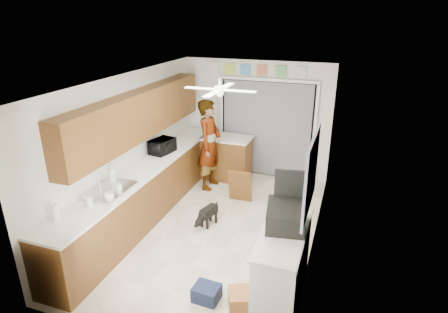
% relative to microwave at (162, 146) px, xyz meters
% --- Properties ---
extents(floor, '(5.00, 5.00, 0.00)m').
position_rel_microwave_xyz_m(floor, '(1.34, -0.71, -1.07)').
color(floor, beige).
rests_on(floor, ground).
extents(ceiling, '(5.00, 5.00, 0.00)m').
position_rel_microwave_xyz_m(ceiling, '(1.34, -0.71, 1.43)').
color(ceiling, white).
rests_on(ceiling, ground).
extents(wall_back, '(3.20, 0.00, 3.20)m').
position_rel_microwave_xyz_m(wall_back, '(1.34, 1.79, 0.18)').
color(wall_back, white).
rests_on(wall_back, ground).
extents(wall_front, '(3.20, 0.00, 3.20)m').
position_rel_microwave_xyz_m(wall_front, '(1.34, -3.21, 0.18)').
color(wall_front, white).
rests_on(wall_front, ground).
extents(wall_left, '(0.00, 5.00, 5.00)m').
position_rel_microwave_xyz_m(wall_left, '(-0.26, -0.71, 0.18)').
color(wall_left, white).
rests_on(wall_left, ground).
extents(wall_right, '(0.00, 5.00, 5.00)m').
position_rel_microwave_xyz_m(wall_right, '(2.94, -0.71, 0.18)').
color(wall_right, white).
rests_on(wall_right, ground).
extents(left_base_cabinets, '(0.60, 4.80, 0.90)m').
position_rel_microwave_xyz_m(left_base_cabinets, '(0.04, -0.71, -0.62)').
color(left_base_cabinets, brown).
rests_on(left_base_cabinets, floor).
extents(left_countertop, '(0.62, 4.80, 0.04)m').
position_rel_microwave_xyz_m(left_countertop, '(0.05, -0.71, -0.15)').
color(left_countertop, white).
rests_on(left_countertop, left_base_cabinets).
extents(upper_cabinets, '(0.32, 4.00, 0.80)m').
position_rel_microwave_xyz_m(upper_cabinets, '(-0.10, -0.51, 0.73)').
color(upper_cabinets, brown).
rests_on(upper_cabinets, wall_left).
extents(sink_basin, '(0.50, 0.76, 0.06)m').
position_rel_microwave_xyz_m(sink_basin, '(0.05, -1.71, -0.12)').
color(sink_basin, silver).
rests_on(sink_basin, left_countertop).
extents(faucet, '(0.03, 0.03, 0.22)m').
position_rel_microwave_xyz_m(faucet, '(-0.14, -1.71, -0.02)').
color(faucet, silver).
rests_on(faucet, left_countertop).
extents(peninsula_base, '(1.00, 0.60, 0.90)m').
position_rel_microwave_xyz_m(peninsula_base, '(0.84, 1.29, -0.62)').
color(peninsula_base, brown).
rests_on(peninsula_base, floor).
extents(peninsula_top, '(1.04, 0.64, 0.04)m').
position_rel_microwave_xyz_m(peninsula_top, '(0.84, 1.29, -0.15)').
color(peninsula_top, white).
rests_on(peninsula_top, peninsula_base).
extents(back_opening_recess, '(2.00, 0.06, 2.10)m').
position_rel_microwave_xyz_m(back_opening_recess, '(1.59, 1.76, -0.02)').
color(back_opening_recess, black).
rests_on(back_opening_recess, wall_back).
extents(curtain_panel, '(1.90, 0.03, 2.05)m').
position_rel_microwave_xyz_m(curtain_panel, '(1.59, 1.72, -0.02)').
color(curtain_panel, gray).
rests_on(curtain_panel, wall_back).
extents(door_trim_left, '(0.06, 0.04, 2.10)m').
position_rel_microwave_xyz_m(door_trim_left, '(0.57, 1.73, -0.02)').
color(door_trim_left, white).
rests_on(door_trim_left, wall_back).
extents(door_trim_right, '(0.06, 0.04, 2.10)m').
position_rel_microwave_xyz_m(door_trim_right, '(2.61, 1.73, -0.02)').
color(door_trim_right, white).
rests_on(door_trim_right, wall_back).
extents(door_trim_head, '(2.10, 0.04, 0.06)m').
position_rel_microwave_xyz_m(door_trim_head, '(1.59, 1.73, 1.05)').
color(door_trim_head, white).
rests_on(door_trim_head, wall_back).
extents(header_frame_0, '(0.22, 0.02, 0.22)m').
position_rel_microwave_xyz_m(header_frame_0, '(0.74, 1.76, 1.23)').
color(header_frame_0, '#CBDC49').
rests_on(header_frame_0, wall_back).
extents(header_frame_1, '(0.22, 0.02, 0.22)m').
position_rel_microwave_xyz_m(header_frame_1, '(1.09, 1.76, 1.23)').
color(header_frame_1, '#528DDC').
rests_on(header_frame_1, wall_back).
extents(header_frame_2, '(0.22, 0.02, 0.22)m').
position_rel_microwave_xyz_m(header_frame_2, '(1.44, 1.76, 1.23)').
color(header_frame_2, '#BD6947').
rests_on(header_frame_2, wall_back).
extents(header_frame_3, '(0.22, 0.02, 0.22)m').
position_rel_microwave_xyz_m(header_frame_3, '(1.84, 1.76, 1.23)').
color(header_frame_3, '#60A960').
rests_on(header_frame_3, wall_back).
extents(header_frame_4, '(0.22, 0.02, 0.22)m').
position_rel_microwave_xyz_m(header_frame_4, '(2.24, 1.76, 1.23)').
color(header_frame_4, beige).
rests_on(header_frame_4, wall_back).
extents(route66_sign, '(0.22, 0.02, 0.26)m').
position_rel_microwave_xyz_m(route66_sign, '(0.39, 1.76, 1.23)').
color(route66_sign, silver).
rests_on(route66_sign, wall_back).
extents(right_counter_base, '(0.50, 1.40, 0.90)m').
position_rel_microwave_xyz_m(right_counter_base, '(2.69, -1.91, -0.62)').
color(right_counter_base, white).
rests_on(right_counter_base, floor).
extents(right_counter_top, '(0.54, 1.44, 0.04)m').
position_rel_microwave_xyz_m(right_counter_top, '(2.68, -1.91, -0.15)').
color(right_counter_top, white).
rests_on(right_counter_top, right_counter_base).
extents(abstract_painting, '(0.03, 1.15, 0.95)m').
position_rel_microwave_xyz_m(abstract_painting, '(2.92, -1.71, 0.58)').
color(abstract_painting, '#FF5D87').
rests_on(abstract_painting, wall_right).
extents(ceiling_fan, '(1.14, 1.14, 0.24)m').
position_rel_microwave_xyz_m(ceiling_fan, '(1.34, -0.51, 1.25)').
color(ceiling_fan, white).
rests_on(ceiling_fan, ceiling).
extents(microwave, '(0.41, 0.53, 0.27)m').
position_rel_microwave_xyz_m(microwave, '(0.00, 0.00, 0.00)').
color(microwave, black).
rests_on(microwave, left_countertop).
extents(soap_bottle, '(0.14, 0.14, 0.31)m').
position_rel_microwave_xyz_m(soap_bottle, '(-0.10, -1.44, 0.02)').
color(soap_bottle, silver).
rests_on(soap_bottle, left_countertop).
extents(cup, '(0.14, 0.14, 0.10)m').
position_rel_microwave_xyz_m(cup, '(0.18, -1.92, -0.08)').
color(cup, white).
rests_on(cup, left_countertop).
extents(jar_a, '(0.09, 0.09, 0.12)m').
position_rel_microwave_xyz_m(jar_a, '(0.17, -1.66, -0.07)').
color(jar_a, silver).
rests_on(jar_a, left_countertop).
extents(jar_b, '(0.11, 0.11, 0.13)m').
position_rel_microwave_xyz_m(jar_b, '(0.04, -2.18, -0.07)').
color(jar_b, silver).
rests_on(jar_b, left_countertop).
extents(paper_towel_roll, '(0.14, 0.14, 0.22)m').
position_rel_microwave_xyz_m(paper_towel_roll, '(-0.12, -2.63, -0.02)').
color(paper_towel_roll, white).
rests_on(paper_towel_roll, left_countertop).
extents(suitcase, '(0.55, 0.67, 0.26)m').
position_rel_microwave_xyz_m(suitcase, '(2.66, -1.78, -0.00)').
color(suitcase, black).
rests_on(suitcase, right_counter_top).
extents(suitcase_rim, '(0.53, 0.64, 0.02)m').
position_rel_microwave_xyz_m(suitcase_rim, '(2.66, -1.78, -0.11)').
color(suitcase_rim, yellow).
rests_on(suitcase_rim, suitcase).
extents(suitcase_lid, '(0.42, 0.10, 0.50)m').
position_rel_microwave_xyz_m(suitcase_lid, '(2.66, -1.49, 0.25)').
color(suitcase_lid, black).
rests_on(suitcase_lid, suitcase).
extents(cardboard_box, '(0.52, 0.46, 0.27)m').
position_rel_microwave_xyz_m(cardboard_box, '(2.34, -2.35, -0.94)').
color(cardboard_box, '#A16132').
rests_on(cardboard_box, floor).
extents(navy_crate, '(0.34, 0.29, 0.20)m').
position_rel_microwave_xyz_m(navy_crate, '(1.82, -2.35, -0.97)').
color(navy_crate, '#151D35').
rests_on(navy_crate, floor).
extents(cabinet_door_panel, '(0.46, 0.19, 0.66)m').
position_rel_microwave_xyz_m(cabinet_door_panel, '(1.45, 0.30, -0.74)').
color(cabinet_door_panel, brown).
rests_on(cabinet_door_panel, floor).
extents(man, '(0.45, 0.68, 1.85)m').
position_rel_microwave_xyz_m(man, '(0.66, 0.75, -0.15)').
color(man, white).
rests_on(man, floor).
extents(dog, '(0.34, 0.52, 0.38)m').
position_rel_microwave_xyz_m(dog, '(1.19, -0.67, -0.88)').
color(dog, black).
rests_on(dog, floor).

